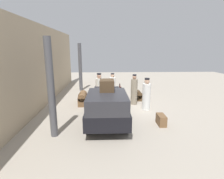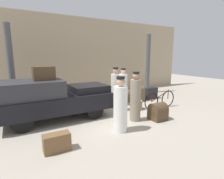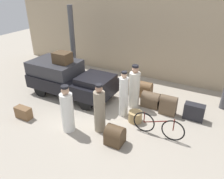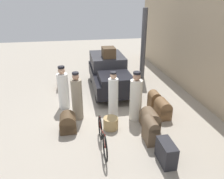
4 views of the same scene
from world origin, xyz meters
The scene contains 19 objects.
ground_plane centered at (0.00, 0.00, 0.00)m, with size 30.00×30.00×0.00m, color #A89E8E.
station_building_facade centered at (0.00, 4.08, 2.25)m, with size 16.00×0.15×4.50m.
canopy_pillar_left centered at (-3.33, 2.50, 1.81)m, with size 0.26×0.26×3.62m.
canopy_pillar_right centered at (4.11, 2.50, 1.81)m, with size 0.26×0.26×3.62m.
truck centered at (-2.15, 0.51, 0.82)m, with size 3.88×1.69×1.49m.
bicycle centered at (2.28, -0.46, 0.39)m, with size 1.75×0.04×0.81m.
wicker_basket centered at (1.30, -0.04, 0.20)m, with size 0.50×0.50×0.40m.
porter_standing_middle centered at (0.42, -1.10, 0.81)m, with size 0.38×0.38×1.77m.
porter_lifting_near_truck centered at (-0.54, -1.61, 0.78)m, with size 0.43×0.43×1.72m.
porter_carrying_trunk centered at (0.72, 0.15, 0.84)m, with size 0.34×0.34×1.81m.
conductor_in_dark_uniform centered at (0.82, 0.94, 0.82)m, with size 0.43×0.43×1.80m.
trunk_wicker_pale centered at (1.44, 1.29, 0.28)m, with size 0.72×0.53×0.62m.
suitcase_black_upright centered at (1.19, -1.46, 0.30)m, with size 0.56×0.53×0.64m.
suitcase_tan_flat centered at (0.89, 1.97, 0.34)m, with size 0.67×0.46×0.69m.
trunk_umber_medium centered at (3.18, 1.12, 0.31)m, with size 0.73×0.35×0.62m.
suitcase_small_leather centered at (2.23, 1.02, 0.42)m, with size 0.63×0.35×0.79m.
trunk_large_brown centered at (-2.52, -1.82, 0.22)m, with size 0.64×0.31×0.45m.
trunk_barrel_dark centered at (0.16, 1.92, 0.36)m, with size 0.49×0.42×0.71m.
trunk_on_truck_roof centered at (-2.37, 0.51, 1.72)m, with size 0.71×0.58×0.47m.
Camera 1 is at (-9.45, 0.56, 3.20)m, focal length 28.00 mm.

